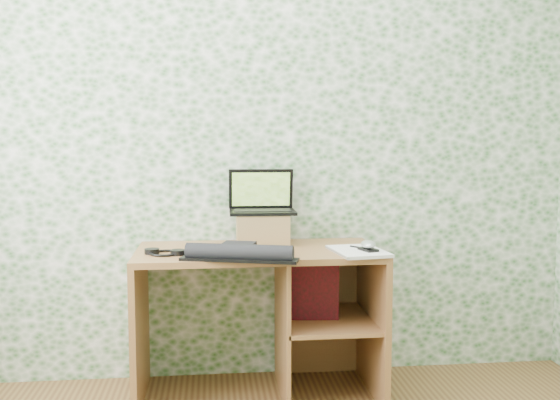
{
  "coord_description": "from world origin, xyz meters",
  "views": [
    {
      "loc": [
        -0.23,
        -1.61,
        1.29
      ],
      "look_at": [
        0.1,
        1.39,
        1.0
      ],
      "focal_mm": 40.0,
      "sensor_mm": 36.0,
      "label": 1
    }
  ],
  "objects": [
    {
      "name": "mouse",
      "position": [
        0.51,
        1.25,
        0.78
      ],
      "size": [
        0.1,
        0.12,
        0.04
      ],
      "primitive_type": "ellipsoid",
      "rotation": [
        0.0,
        0.0,
        0.32
      ],
      "color": "#B4B4B7",
      "rests_on": "notepad"
    },
    {
      "name": "headphones",
      "position": [
        -0.45,
        1.35,
        0.76
      ],
      "size": [
        0.19,
        0.19,
        0.02
      ],
      "rotation": [
        0.0,
        0.0,
        -0.35
      ],
      "color": "black",
      "rests_on": "desk"
    },
    {
      "name": "wall_back",
      "position": [
        0.0,
        1.75,
        1.3
      ],
      "size": [
        3.5,
        0.0,
        3.5
      ],
      "primitive_type": "plane",
      "rotation": [
        1.57,
        0.0,
        0.0
      ],
      "color": "silver",
      "rests_on": "ground"
    },
    {
      "name": "pen",
      "position": [
        0.49,
        1.32,
        0.77
      ],
      "size": [
        0.09,
        0.11,
        0.01
      ],
      "primitive_type": "cylinder",
      "rotation": [
        1.57,
        0.0,
        0.69
      ],
      "color": "black",
      "rests_on": "notepad"
    },
    {
      "name": "keyboard",
      "position": [
        -0.11,
        1.22,
        0.78
      ],
      "size": [
        0.54,
        0.4,
        0.07
      ],
      "rotation": [
        0.0,
        0.0,
        -0.28
      ],
      "color": "black",
      "rests_on": "desk"
    },
    {
      "name": "notepad",
      "position": [
        0.47,
        1.28,
        0.76
      ],
      "size": [
        0.27,
        0.35,
        0.02
      ],
      "primitive_type": "cube",
      "rotation": [
        0.0,
        0.0,
        0.13
      ],
      "color": "silver",
      "rests_on": "desk"
    },
    {
      "name": "riser",
      "position": [
        0.03,
        1.58,
        0.83
      ],
      "size": [
        0.27,
        0.23,
        0.16
      ],
      "primitive_type": "cube",
      "rotation": [
        0.0,
        0.0,
        -0.02
      ],
      "color": "olive",
      "rests_on": "desk"
    },
    {
      "name": "desk",
      "position": [
        0.08,
        1.47,
        0.48
      ],
      "size": [
        1.2,
        0.6,
        0.75
      ],
      "color": "brown",
      "rests_on": "floor"
    },
    {
      "name": "laptop",
      "position": [
        0.03,
        1.62,
        0.96
      ],
      "size": [
        0.34,
        0.24,
        0.23
      ],
      "rotation": [
        0.0,
        0.0,
        -0.02
      ],
      "color": "black",
      "rests_on": "riser"
    },
    {
      "name": "red_box",
      "position": [
        0.28,
        1.44,
        0.54
      ],
      "size": [
        0.25,
        0.1,
        0.29
      ],
      "primitive_type": "cube",
      "rotation": [
        0.0,
        0.0,
        -0.1
      ],
      "color": "maroon",
      "rests_on": "desk"
    }
  ]
}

